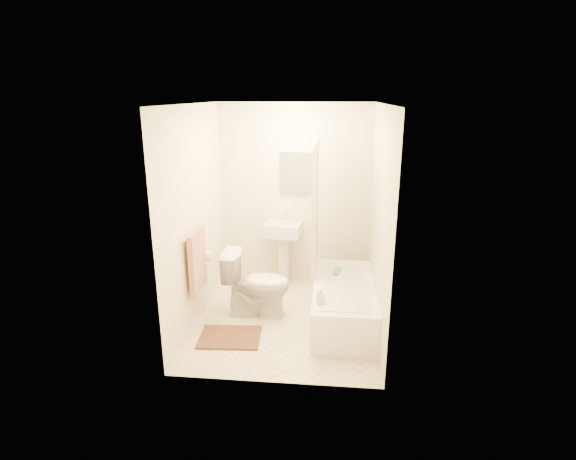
# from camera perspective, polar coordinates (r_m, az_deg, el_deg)

# --- Properties ---
(floor) EXTENTS (2.40, 2.40, 0.00)m
(floor) POSITION_cam_1_polar(r_m,az_deg,el_deg) (5.30, -0.28, -11.20)
(floor) COLOR beige
(floor) RESTS_ON ground
(ceiling) EXTENTS (2.40, 2.40, 0.00)m
(ceiling) POSITION_cam_1_polar(r_m,az_deg,el_deg) (4.67, -0.32, 15.73)
(ceiling) COLOR white
(ceiling) RESTS_ON ground
(wall_back) EXTENTS (2.00, 0.02, 2.40)m
(wall_back) POSITION_cam_1_polar(r_m,az_deg,el_deg) (6.01, 0.91, 4.46)
(wall_back) COLOR beige
(wall_back) RESTS_ON ground
(wall_left) EXTENTS (0.02, 2.40, 2.40)m
(wall_left) POSITION_cam_1_polar(r_m,az_deg,el_deg) (5.05, -11.66, 1.68)
(wall_left) COLOR beige
(wall_left) RESTS_ON ground
(wall_right) EXTENTS (0.02, 2.40, 2.40)m
(wall_right) POSITION_cam_1_polar(r_m,az_deg,el_deg) (4.85, 11.54, 1.06)
(wall_right) COLOR beige
(wall_right) RESTS_ON ground
(mirror) EXTENTS (0.40, 0.03, 0.55)m
(mirror) POSITION_cam_1_polar(r_m,az_deg,el_deg) (5.93, 0.91, 7.25)
(mirror) COLOR white
(mirror) RESTS_ON wall_back
(curtain_rod) EXTENTS (0.03, 1.70, 0.03)m
(curtain_rod) POSITION_cam_1_polar(r_m,az_deg,el_deg) (4.77, 3.47, 10.92)
(curtain_rod) COLOR silver
(curtain_rod) RESTS_ON wall_back
(shower_curtain) EXTENTS (0.04, 0.80, 1.55)m
(shower_curtain) POSITION_cam_1_polar(r_m,az_deg,el_deg) (5.30, 3.50, 2.96)
(shower_curtain) COLOR silver
(shower_curtain) RESTS_ON curtain_rod
(towel_bar) EXTENTS (0.02, 0.60, 0.02)m
(towel_bar) POSITION_cam_1_polar(r_m,az_deg,el_deg) (4.84, -12.00, -0.25)
(towel_bar) COLOR silver
(towel_bar) RESTS_ON wall_left
(towel) EXTENTS (0.06, 0.45, 0.66)m
(towel) POSITION_cam_1_polar(r_m,az_deg,el_deg) (4.93, -11.44, -3.82)
(towel) COLOR #CC7266
(towel) RESTS_ON towel_bar
(toilet_paper) EXTENTS (0.11, 0.12, 0.12)m
(toilet_paper) POSITION_cam_1_polar(r_m,az_deg,el_deg) (5.29, -10.24, -3.23)
(toilet_paper) COLOR white
(toilet_paper) RESTS_ON wall_left
(toilet) EXTENTS (0.78, 0.45, 0.76)m
(toilet) POSITION_cam_1_polar(r_m,az_deg,el_deg) (5.26, -3.99, -6.83)
(toilet) COLOR white
(toilet) RESTS_ON floor
(sink) EXTENTS (0.52, 0.44, 0.92)m
(sink) POSITION_cam_1_polar(r_m,az_deg,el_deg) (6.09, -0.61, -2.59)
(sink) COLOR silver
(sink) RESTS_ON floor
(bathtub) EXTENTS (0.68, 1.56, 0.44)m
(bathtub) POSITION_cam_1_polar(r_m,az_deg,el_deg) (5.22, 7.07, -9.10)
(bathtub) COLOR white
(bathtub) RESTS_ON floor
(bath_mat) EXTENTS (0.67, 0.52, 0.02)m
(bath_mat) POSITION_cam_1_polar(r_m,az_deg,el_deg) (4.96, -7.40, -13.33)
(bath_mat) COLOR #523024
(bath_mat) RESTS_ON floor
(soap_bottle) EXTENTS (0.09, 0.09, 0.17)m
(soap_bottle) POSITION_cam_1_polar(r_m,az_deg,el_deg) (4.63, 4.16, -8.31)
(soap_bottle) COLOR silver
(soap_bottle) RESTS_ON bathtub
(scrub_brush) EXTENTS (0.11, 0.23, 0.04)m
(scrub_brush) POSITION_cam_1_polar(r_m,az_deg,el_deg) (5.42, 6.27, -5.27)
(scrub_brush) COLOR #44AC61
(scrub_brush) RESTS_ON bathtub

